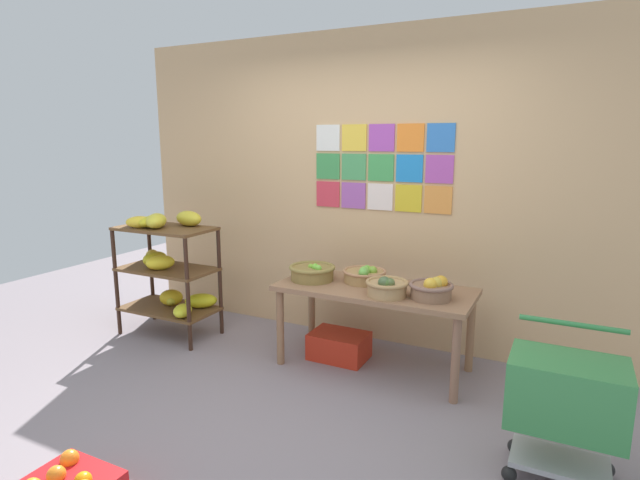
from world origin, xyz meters
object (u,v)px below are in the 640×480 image
object	(u,v)px
fruit_basket_right	(387,287)
fruit_basket_back_left	(365,275)
fruit_basket_left	(432,289)
display_table	(375,297)
banana_shelf_unit	(168,264)
fruit_basket_back_right	(312,272)
shopping_cart	(566,398)
produce_crate_under_table	(339,346)

from	to	relation	value
fruit_basket_right	fruit_basket_back_left	world-z (taller)	fruit_basket_right
fruit_basket_right	fruit_basket_left	bearing A→B (deg)	15.24
fruit_basket_back_left	fruit_basket_right	bearing A→B (deg)	-44.10
fruit_basket_back_left	display_table	bearing A→B (deg)	-38.51
banana_shelf_unit	display_table	bearing A→B (deg)	5.11
fruit_basket_right	fruit_basket_back_right	bearing A→B (deg)	168.18
banana_shelf_unit	shopping_cart	bearing A→B (deg)	-11.19
produce_crate_under_table	fruit_basket_back_right	bearing A→B (deg)	-164.21
fruit_basket_back_left	produce_crate_under_table	xyz separation A→B (m)	(-0.19, -0.07, -0.61)
banana_shelf_unit	shopping_cart	xyz separation A→B (m)	(3.28, -0.65, -0.20)
fruit_basket_back_left	shopping_cart	distance (m)	1.76
display_table	shopping_cart	xyz separation A→B (m)	(1.35, -0.82, -0.11)
fruit_basket_right	fruit_basket_left	world-z (taller)	fruit_basket_left
produce_crate_under_table	shopping_cart	xyz separation A→B (m)	(1.67, -0.85, 0.35)
fruit_basket_back_right	fruit_basket_left	distance (m)	0.99
banana_shelf_unit	fruit_basket_right	distance (m)	2.08
fruit_basket_left	produce_crate_under_table	distance (m)	1.00
shopping_cart	fruit_basket_back_right	bearing A→B (deg)	143.95
fruit_basket_right	fruit_basket_left	xyz separation A→B (m)	(0.31, 0.08, 0.00)
banana_shelf_unit	fruit_basket_back_right	xyz separation A→B (m)	(1.40, 0.14, 0.06)
banana_shelf_unit	fruit_basket_right	world-z (taller)	banana_shelf_unit
fruit_basket_back_right	produce_crate_under_table	size ratio (longest dim) A/B	0.81
display_table	fruit_basket_back_left	bearing A→B (deg)	141.49
produce_crate_under_table	shopping_cart	size ratio (longest dim) A/B	0.57
fruit_basket_back_right	fruit_basket_back_left	distance (m)	0.42
banana_shelf_unit	fruit_basket_back_left	bearing A→B (deg)	8.46
display_table	shopping_cart	distance (m)	1.59
display_table	fruit_basket_back_right	size ratio (longest dim) A/B	4.00
fruit_basket_left	fruit_basket_right	bearing A→B (deg)	-164.76
banana_shelf_unit	fruit_basket_left	size ratio (longest dim) A/B	3.63
display_table	fruit_basket_left	size ratio (longest dim) A/B	4.77
display_table	fruit_basket_back_right	world-z (taller)	fruit_basket_back_right
fruit_basket_back_right	display_table	bearing A→B (deg)	3.16
produce_crate_under_table	banana_shelf_unit	bearing A→B (deg)	-172.82
fruit_basket_back_left	produce_crate_under_table	bearing A→B (deg)	-161.30
fruit_basket_back_right	fruit_basket_back_left	bearing A→B (deg)	17.19
fruit_basket_left	fruit_basket_back_left	world-z (taller)	fruit_basket_left
fruit_basket_back_right	produce_crate_under_table	xyz separation A→B (m)	(0.21, 0.06, -0.61)
banana_shelf_unit	display_table	size ratio (longest dim) A/B	0.76
fruit_basket_left	fruit_basket_back_left	distance (m)	0.61
display_table	shopping_cart	size ratio (longest dim) A/B	1.85
display_table	produce_crate_under_table	world-z (taller)	display_table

